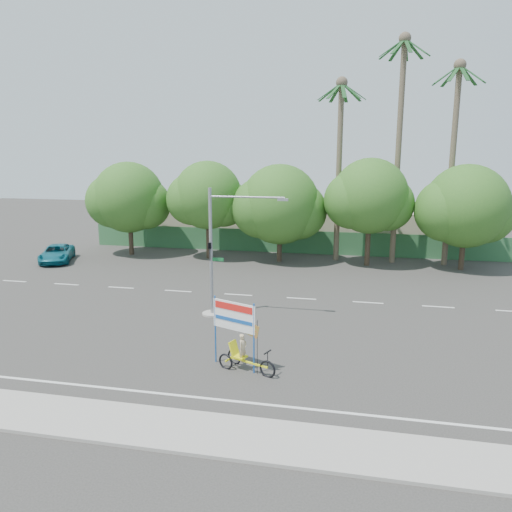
# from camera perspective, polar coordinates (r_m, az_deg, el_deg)

# --- Properties ---
(ground) EXTENTS (120.00, 120.00, 0.00)m
(ground) POSITION_cam_1_polar(r_m,az_deg,el_deg) (23.74, -1.98, -10.15)
(ground) COLOR #33302D
(ground) RESTS_ON ground
(sidewalk_near) EXTENTS (50.00, 2.40, 0.12)m
(sidewalk_near) POSITION_cam_1_polar(r_m,az_deg,el_deg) (17.29, -8.26, -19.15)
(sidewalk_near) COLOR gray
(sidewalk_near) RESTS_ON ground
(fence) EXTENTS (38.00, 0.08, 2.00)m
(fence) POSITION_cam_1_polar(r_m,az_deg,el_deg) (43.88, 4.71, 1.61)
(fence) COLOR #336B3D
(fence) RESTS_ON ground
(building_left) EXTENTS (12.00, 8.00, 4.00)m
(building_left) POSITION_cam_1_polar(r_m,az_deg,el_deg) (50.22, -6.04, 4.08)
(building_left) COLOR #BAB194
(building_left) RESTS_ON ground
(building_right) EXTENTS (14.00, 8.00, 3.60)m
(building_right) POSITION_cam_1_polar(r_m,az_deg,el_deg) (47.94, 14.95, 3.11)
(building_right) COLOR #BAB194
(building_right) RESTS_ON ground
(tree_far_left) EXTENTS (7.14, 6.00, 7.96)m
(tree_far_left) POSITION_cam_1_polar(r_m,az_deg,el_deg) (44.02, -14.38, 6.26)
(tree_far_left) COLOR #473828
(tree_far_left) RESTS_ON ground
(tree_left) EXTENTS (6.66, 5.60, 8.07)m
(tree_left) POSITION_cam_1_polar(r_m,az_deg,el_deg) (41.39, -5.60, 6.64)
(tree_left) COLOR #473828
(tree_left) RESTS_ON ground
(tree_center) EXTENTS (7.62, 6.40, 7.85)m
(tree_center) POSITION_cam_1_polar(r_m,az_deg,el_deg) (40.08, 2.66, 5.65)
(tree_center) COLOR #473828
(tree_center) RESTS_ON ground
(tree_right) EXTENTS (6.90, 5.80, 8.36)m
(tree_right) POSITION_cam_1_polar(r_m,az_deg,el_deg) (39.50, 12.82, 6.39)
(tree_right) COLOR #473828
(tree_right) RESTS_ON ground
(tree_far_right) EXTENTS (7.38, 6.20, 7.94)m
(tree_far_right) POSITION_cam_1_polar(r_m,az_deg,el_deg) (40.29, 22.80, 5.00)
(tree_far_right) COLOR #473828
(tree_far_right) RESTS_ON ground
(palm_tall) EXTENTS (3.73, 3.79, 17.45)m
(palm_tall) POSITION_cam_1_polar(r_m,az_deg,el_deg) (40.93, 16.09, 13.75)
(palm_tall) COLOR #70604C
(palm_tall) RESTS_ON ground
(palm_mid) EXTENTS (3.73, 3.79, 15.45)m
(palm_mid) POSITION_cam_1_polar(r_m,az_deg,el_deg) (41.36, 21.65, 11.88)
(palm_mid) COLOR #70604C
(palm_mid) RESTS_ON ground
(palm_short) EXTENTS (3.73, 3.79, 14.45)m
(palm_short) POSITION_cam_1_polar(r_m,az_deg,el_deg) (40.85, 9.52, 11.80)
(palm_short) COLOR #70604C
(palm_short) RESTS_ON ground
(traffic_signal) EXTENTS (4.72, 1.10, 7.00)m
(traffic_signal) POSITION_cam_1_polar(r_m,az_deg,el_deg) (27.08, -4.54, -0.87)
(traffic_signal) COLOR gray
(traffic_signal) RESTS_ON ground
(trike_billboard) EXTENTS (2.88, 1.39, 3.02)m
(trike_billboard) POSITION_cam_1_polar(r_m,az_deg,el_deg) (20.90, -1.86, -9.74)
(trike_billboard) COLOR black
(trike_billboard) RESTS_ON ground
(pickup_truck) EXTENTS (3.97, 5.36, 1.35)m
(pickup_truck) POSITION_cam_1_polar(r_m,az_deg,el_deg) (43.63, -21.80, 0.28)
(pickup_truck) COLOR #106476
(pickup_truck) RESTS_ON ground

